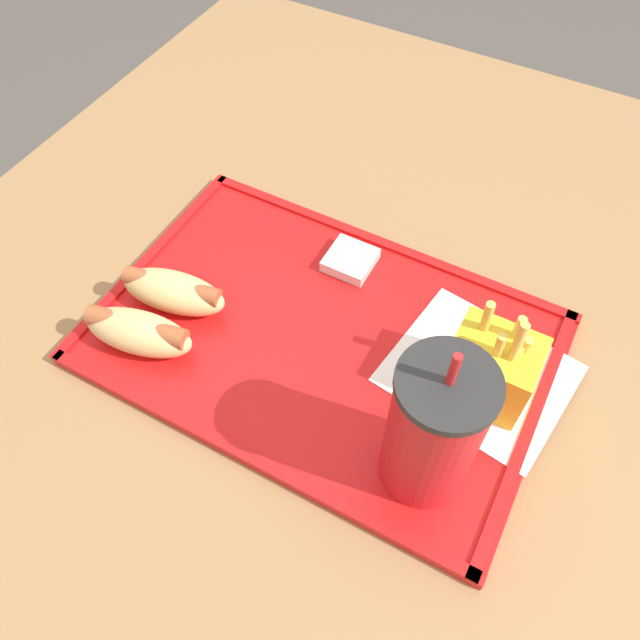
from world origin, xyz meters
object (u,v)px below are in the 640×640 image
object	(u,v)px
hot_dog_far	(139,331)
sauce_cup_mayo	(350,260)
soda_cup	(433,430)
hot_dog_near	(174,291)
fries_carton	(493,365)

from	to	relation	value
hot_dog_far	sauce_cup_mayo	xyz separation A→B (m)	(-0.14, -0.21, -0.02)
hot_dog_far	sauce_cup_mayo	bearing A→B (deg)	-124.66
soda_cup	sauce_cup_mayo	bearing A→B (deg)	-48.39
hot_dog_near	sauce_cup_mayo	bearing A→B (deg)	-134.42
fries_carton	hot_dog_near	bearing A→B (deg)	10.76
fries_carton	soda_cup	bearing A→B (deg)	78.85
hot_dog_far	hot_dog_near	size ratio (longest dim) A/B	1.00
hot_dog_far	fries_carton	xyz separation A→B (m)	(-0.34, -0.13, 0.02)
fries_carton	sauce_cup_mayo	bearing A→B (deg)	-22.75
hot_dog_far	hot_dog_near	distance (m)	0.06
soda_cup	fries_carton	distance (m)	0.12
hot_dog_far	hot_dog_near	xyz separation A→B (m)	(0.00, -0.06, -0.00)
hot_dog_far	hot_dog_near	bearing A→B (deg)	-90.00
hot_dog_near	fries_carton	bearing A→B (deg)	-169.24
hot_dog_far	sauce_cup_mayo	world-z (taller)	hot_dog_far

